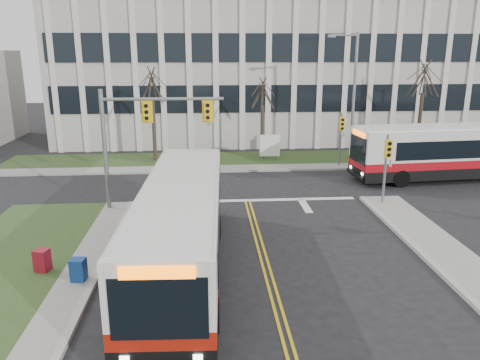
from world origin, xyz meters
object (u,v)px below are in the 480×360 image
at_px(bus_main, 182,229).
at_px(newspaper_box_red, 42,262).
at_px(newspaper_box_blue, 79,271).
at_px(bus_cross, 452,153).
at_px(directory_sign, 270,146).
at_px(streetlight, 352,92).

bearing_deg(bus_main, newspaper_box_red, -179.73).
bearing_deg(newspaper_box_blue, bus_cross, 39.84).
bearing_deg(newspaper_box_red, directory_sign, 75.30).
xyz_separation_m(streetlight, bus_main, (-11.18, -16.33, -3.52)).
height_order(directory_sign, bus_cross, bus_cross).
relative_size(streetlight, bus_main, 0.73).
relative_size(bus_cross, newspaper_box_blue, 13.36).
xyz_separation_m(directory_sign, newspaper_box_blue, (-9.30, -18.36, -0.70)).
bearing_deg(bus_cross, streetlight, -134.37).
bearing_deg(streetlight, directory_sign, 166.77).
height_order(streetlight, newspaper_box_blue, streetlight).
distance_m(directory_sign, bus_cross, 12.34).
height_order(directory_sign, newspaper_box_red, directory_sign).
xyz_separation_m(streetlight, bus_cross, (5.38, -4.44, -3.50)).
bearing_deg(newspaper_box_blue, directory_sign, 71.00).
xyz_separation_m(streetlight, newspaper_box_blue, (-14.83, -17.06, -4.72)).
distance_m(newspaper_box_blue, newspaper_box_red, 1.79).
distance_m(bus_main, newspaper_box_blue, 3.91).
height_order(streetlight, bus_main, streetlight).
relative_size(bus_main, newspaper_box_blue, 13.21).
height_order(bus_main, newspaper_box_blue, bus_main).
xyz_separation_m(directory_sign, bus_main, (-5.65, -17.63, 0.50)).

